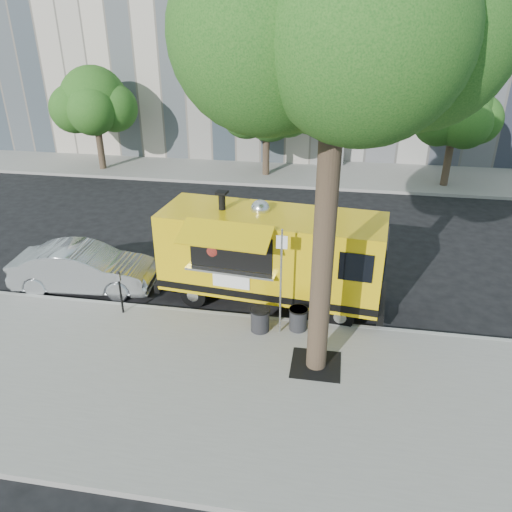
{
  "coord_description": "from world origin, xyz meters",
  "views": [
    {
      "loc": [
        2.8,
        -12.66,
        7.91
      ],
      "look_at": [
        0.64,
        0.0,
        1.6
      ],
      "focal_mm": 35.0,
      "sensor_mm": 36.0,
      "label": 1
    }
  ],
  "objects_px": {
    "sign_post": "(281,276)",
    "parking_meter": "(120,287)",
    "far_tree_a": "(94,100)",
    "trash_bin_right": "(298,318)",
    "far_tree_b": "(266,102)",
    "far_tree_c": "(456,111)",
    "street_tree": "(340,5)",
    "sedan": "(84,268)",
    "food_truck": "(270,254)",
    "trash_bin_left": "(260,319)"
  },
  "relations": [
    {
      "from": "far_tree_a",
      "to": "parking_meter",
      "type": "height_order",
      "value": "far_tree_a"
    },
    {
      "from": "far_tree_b",
      "to": "parking_meter",
      "type": "height_order",
      "value": "far_tree_b"
    },
    {
      "from": "far_tree_a",
      "to": "trash_bin_left",
      "type": "relative_size",
      "value": 8.13
    },
    {
      "from": "trash_bin_right",
      "to": "far_tree_b",
      "type": "bearing_deg",
      "value": 102.15
    },
    {
      "from": "far_tree_a",
      "to": "far_tree_c",
      "type": "xyz_separation_m",
      "value": [
        18.0,
        0.1,
        -0.06
      ]
    },
    {
      "from": "far_tree_b",
      "to": "sedan",
      "type": "height_order",
      "value": "far_tree_b"
    },
    {
      "from": "far_tree_b",
      "to": "trash_bin_right",
      "type": "xyz_separation_m",
      "value": [
        3.02,
        -14.03,
        -3.35
      ]
    },
    {
      "from": "street_tree",
      "to": "sign_post",
      "type": "bearing_deg",
      "value": 130.03
    },
    {
      "from": "sign_post",
      "to": "trash_bin_right",
      "type": "relative_size",
      "value": 4.77
    },
    {
      "from": "far_tree_a",
      "to": "food_truck",
      "type": "xyz_separation_m",
      "value": [
        11.01,
        -12.05,
        -2.22
      ]
    },
    {
      "from": "far_tree_c",
      "to": "trash_bin_left",
      "type": "xyz_separation_m",
      "value": [
        -6.98,
        -13.96,
        -3.22
      ]
    },
    {
      "from": "far_tree_c",
      "to": "trash_bin_right",
      "type": "bearing_deg",
      "value": -113.54
    },
    {
      "from": "far_tree_c",
      "to": "parking_meter",
      "type": "relative_size",
      "value": 3.9
    },
    {
      "from": "sign_post",
      "to": "far_tree_a",
      "type": "bearing_deg",
      "value": 129.83
    },
    {
      "from": "far_tree_a",
      "to": "parking_meter",
      "type": "distance_m",
      "value": 15.59
    },
    {
      "from": "far_tree_b",
      "to": "trash_bin_left",
      "type": "xyz_separation_m",
      "value": [
        2.02,
        -14.26,
        -3.33
      ]
    },
    {
      "from": "far_tree_a",
      "to": "sedan",
      "type": "xyz_separation_m",
      "value": [
        5.2,
        -12.3,
        -3.05
      ]
    },
    {
      "from": "sign_post",
      "to": "trash_bin_right",
      "type": "height_order",
      "value": "sign_post"
    },
    {
      "from": "far_tree_b",
      "to": "far_tree_a",
      "type": "bearing_deg",
      "value": -177.46
    },
    {
      "from": "sedan",
      "to": "sign_post",
      "type": "bearing_deg",
      "value": -108.52
    },
    {
      "from": "far_tree_b",
      "to": "sign_post",
      "type": "xyz_separation_m",
      "value": [
        2.55,
        -14.25,
        -1.98
      ]
    },
    {
      "from": "street_tree",
      "to": "sedan",
      "type": "bearing_deg",
      "value": 159.27
    },
    {
      "from": "street_tree",
      "to": "far_tree_c",
      "type": "relative_size",
      "value": 1.97
    },
    {
      "from": "far_tree_c",
      "to": "trash_bin_left",
      "type": "height_order",
      "value": "far_tree_c"
    },
    {
      "from": "street_tree",
      "to": "far_tree_a",
      "type": "relative_size",
      "value": 1.92
    },
    {
      "from": "sign_post",
      "to": "parking_meter",
      "type": "relative_size",
      "value": 2.25
    },
    {
      "from": "sedan",
      "to": "trash_bin_right",
      "type": "distance_m",
      "value": 6.95
    },
    {
      "from": "far_tree_c",
      "to": "parking_meter",
      "type": "bearing_deg",
      "value": -128.66
    },
    {
      "from": "sign_post",
      "to": "parking_meter",
      "type": "xyz_separation_m",
      "value": [
        -4.55,
        0.2,
        -0.87
      ]
    },
    {
      "from": "street_tree",
      "to": "food_truck",
      "type": "xyz_separation_m",
      "value": [
        -1.59,
        3.05,
        -6.46
      ]
    },
    {
      "from": "parking_meter",
      "to": "far_tree_c",
      "type": "bearing_deg",
      "value": 51.34
    },
    {
      "from": "trash_bin_left",
      "to": "trash_bin_right",
      "type": "height_order",
      "value": "trash_bin_left"
    },
    {
      "from": "trash_bin_right",
      "to": "sign_post",
      "type": "bearing_deg",
      "value": -154.54
    },
    {
      "from": "sign_post",
      "to": "parking_meter",
      "type": "bearing_deg",
      "value": 177.48
    },
    {
      "from": "parking_meter",
      "to": "trash_bin_left",
      "type": "xyz_separation_m",
      "value": [
        4.02,
        -0.21,
        -0.48
      ]
    },
    {
      "from": "parking_meter",
      "to": "food_truck",
      "type": "relative_size",
      "value": 0.19
    },
    {
      "from": "far_tree_a",
      "to": "trash_bin_right",
      "type": "xyz_separation_m",
      "value": [
        12.02,
        -13.63,
        -3.29
      ]
    },
    {
      "from": "far_tree_c",
      "to": "sign_post",
      "type": "xyz_separation_m",
      "value": [
        -6.45,
        -13.95,
        -1.87
      ]
    },
    {
      "from": "street_tree",
      "to": "sign_post",
      "type": "xyz_separation_m",
      "value": [
        -1.05,
        1.25,
        -6.16
      ]
    },
    {
      "from": "far_tree_b",
      "to": "far_tree_c",
      "type": "xyz_separation_m",
      "value": [
        9.0,
        -0.3,
        -0.12
      ]
    },
    {
      "from": "far_tree_b",
      "to": "food_truck",
      "type": "distance_m",
      "value": 12.81
    },
    {
      "from": "food_truck",
      "to": "trash_bin_left",
      "type": "xyz_separation_m",
      "value": [
        0.01,
        -1.81,
        -1.06
      ]
    },
    {
      "from": "far_tree_b",
      "to": "food_truck",
      "type": "relative_size",
      "value": 0.8
    },
    {
      "from": "street_tree",
      "to": "far_tree_a",
      "type": "bearing_deg",
      "value": 129.84
    },
    {
      "from": "parking_meter",
      "to": "far_tree_a",
      "type": "bearing_deg",
      "value": 117.15
    },
    {
      "from": "far_tree_c",
      "to": "sedan",
      "type": "bearing_deg",
      "value": -135.91
    },
    {
      "from": "far_tree_a",
      "to": "sedan",
      "type": "bearing_deg",
      "value": -67.08
    },
    {
      "from": "trash_bin_left",
      "to": "food_truck",
      "type": "bearing_deg",
      "value": 90.28
    },
    {
      "from": "far_tree_a",
      "to": "sedan",
      "type": "height_order",
      "value": "far_tree_a"
    },
    {
      "from": "parking_meter",
      "to": "far_tree_b",
      "type": "bearing_deg",
      "value": 81.9
    }
  ]
}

